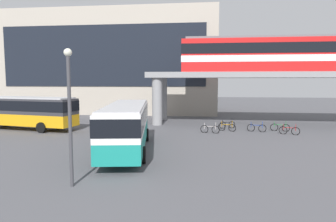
{
  "coord_description": "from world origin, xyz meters",
  "views": [
    {
      "loc": [
        4.97,
        -20.45,
        4.81
      ],
      "look_at": [
        1.88,
        5.43,
        2.2
      ],
      "focal_mm": 32.33,
      "sensor_mm": 36.0,
      "label": 1
    }
  ],
  "objects_px": {
    "bus_secondary": "(24,109)",
    "bicycle_black": "(227,125)",
    "bicycle_blue": "(257,128)",
    "bicycle_orange": "(227,127)",
    "bicycle_red": "(289,131)",
    "bicycle_silver": "(210,129)",
    "train": "(282,54)",
    "station_building": "(116,64)",
    "bus_main": "(127,122)",
    "bicycle_green": "(280,127)"
  },
  "relations": [
    {
      "from": "station_building",
      "to": "bicycle_black",
      "type": "bearing_deg",
      "value": -45.59
    },
    {
      "from": "station_building",
      "to": "bicycle_black",
      "type": "xyz_separation_m",
      "value": [
        16.46,
        -16.8,
        -7.13
      ]
    },
    {
      "from": "bicycle_black",
      "to": "bus_main",
      "type": "bearing_deg",
      "value": -124.73
    },
    {
      "from": "station_building",
      "to": "bicycle_orange",
      "type": "height_order",
      "value": "station_building"
    },
    {
      "from": "train",
      "to": "bicycle_orange",
      "type": "height_order",
      "value": "train"
    },
    {
      "from": "bus_main",
      "to": "train",
      "type": "bearing_deg",
      "value": 47.15
    },
    {
      "from": "station_building",
      "to": "bus_main",
      "type": "xyz_separation_m",
      "value": [
        8.88,
        -27.73,
        -5.5
      ]
    },
    {
      "from": "bicycle_black",
      "to": "bicycle_blue",
      "type": "xyz_separation_m",
      "value": [
        2.62,
        -1.69,
        0.0
      ]
    },
    {
      "from": "bicycle_blue",
      "to": "bicycle_orange",
      "type": "bearing_deg",
      "value": 178.32
    },
    {
      "from": "bicycle_silver",
      "to": "bus_main",
      "type": "bearing_deg",
      "value": -126.06
    },
    {
      "from": "bus_main",
      "to": "bicycle_red",
      "type": "height_order",
      "value": "bus_main"
    },
    {
      "from": "train",
      "to": "bicycle_orange",
      "type": "bearing_deg",
      "value": -139.14
    },
    {
      "from": "bicycle_green",
      "to": "bicycle_silver",
      "type": "bearing_deg",
      "value": -164.57
    },
    {
      "from": "bus_secondary",
      "to": "bicycle_black",
      "type": "relative_size",
      "value": 6.81
    },
    {
      "from": "bus_secondary",
      "to": "bicycle_green",
      "type": "relative_size",
      "value": 6.41
    },
    {
      "from": "bicycle_silver",
      "to": "bicycle_black",
      "type": "relative_size",
      "value": 1.06
    },
    {
      "from": "bus_secondary",
      "to": "bicycle_blue",
      "type": "distance_m",
      "value": 22.78
    },
    {
      "from": "train",
      "to": "bicycle_blue",
      "type": "bearing_deg",
      "value": -122.12
    },
    {
      "from": "bicycle_silver",
      "to": "bicycle_red",
      "type": "height_order",
      "value": "same"
    },
    {
      "from": "bicycle_silver",
      "to": "bicycle_black",
      "type": "height_order",
      "value": "same"
    },
    {
      "from": "bicycle_orange",
      "to": "bicycle_red",
      "type": "height_order",
      "value": "same"
    },
    {
      "from": "bicycle_red",
      "to": "bicycle_black",
      "type": "bearing_deg",
      "value": 151.02
    },
    {
      "from": "bicycle_green",
      "to": "bus_secondary",
      "type": "bearing_deg",
      "value": -175.82
    },
    {
      "from": "bus_secondary",
      "to": "bicycle_red",
      "type": "distance_m",
      "value": 25.39
    },
    {
      "from": "bus_main",
      "to": "bicycle_orange",
      "type": "bearing_deg",
      "value": 51.45
    },
    {
      "from": "bus_main",
      "to": "bus_secondary",
      "type": "xyz_separation_m",
      "value": [
        -12.49,
        7.97,
        0.0
      ]
    },
    {
      "from": "bicycle_green",
      "to": "train",
      "type": "bearing_deg",
      "value": 76.93
    },
    {
      "from": "bus_main",
      "to": "bicycle_orange",
      "type": "height_order",
      "value": "bus_main"
    },
    {
      "from": "bus_secondary",
      "to": "bicycle_blue",
      "type": "height_order",
      "value": "bus_secondary"
    },
    {
      "from": "bicycle_black",
      "to": "bicycle_blue",
      "type": "height_order",
      "value": "same"
    },
    {
      "from": "bus_secondary",
      "to": "bicycle_silver",
      "type": "relative_size",
      "value": 6.43
    },
    {
      "from": "bicycle_green",
      "to": "bicycle_red",
      "type": "bearing_deg",
      "value": -78.02
    },
    {
      "from": "bus_main",
      "to": "bicycle_blue",
      "type": "height_order",
      "value": "bus_main"
    },
    {
      "from": "bus_main",
      "to": "bicycle_blue",
      "type": "distance_m",
      "value": 13.86
    },
    {
      "from": "bicycle_orange",
      "to": "bicycle_red",
      "type": "distance_m",
      "value": 5.58
    },
    {
      "from": "bicycle_silver",
      "to": "bicycle_blue",
      "type": "xyz_separation_m",
      "value": [
        4.4,
        1.29,
        0.0
      ]
    },
    {
      "from": "bicycle_orange",
      "to": "bicycle_red",
      "type": "relative_size",
      "value": 0.97
    },
    {
      "from": "bicycle_green",
      "to": "bicycle_red",
      "type": "xyz_separation_m",
      "value": [
        0.38,
        -1.79,
        0.0
      ]
    },
    {
      "from": "bicycle_blue",
      "to": "train",
      "type": "bearing_deg",
      "value": 57.88
    },
    {
      "from": "bicycle_blue",
      "to": "station_building",
      "type": "bearing_deg",
      "value": 135.9
    },
    {
      "from": "bus_main",
      "to": "bicycle_blue",
      "type": "xyz_separation_m",
      "value": [
        10.2,
        9.24,
        -1.63
      ]
    },
    {
      "from": "station_building",
      "to": "bicycle_orange",
      "type": "distance_m",
      "value": 25.61
    },
    {
      "from": "bus_main",
      "to": "bicycle_orange",
      "type": "relative_size",
      "value": 6.81
    },
    {
      "from": "bus_secondary",
      "to": "bicycle_orange",
      "type": "xyz_separation_m",
      "value": [
        19.92,
        1.35,
        -1.63
      ]
    },
    {
      "from": "station_building",
      "to": "bus_secondary",
      "type": "distance_m",
      "value": 20.83
    },
    {
      "from": "station_building",
      "to": "bicycle_green",
      "type": "relative_size",
      "value": 18.02
    },
    {
      "from": "bicycle_green",
      "to": "bicycle_blue",
      "type": "distance_m",
      "value": 2.34
    },
    {
      "from": "bicycle_silver",
      "to": "bicycle_red",
      "type": "distance_m",
      "value": 7.06
    },
    {
      "from": "train",
      "to": "bus_main",
      "type": "height_order",
      "value": "train"
    },
    {
      "from": "bicycle_orange",
      "to": "bicycle_black",
      "type": "bearing_deg",
      "value": 84.71
    }
  ]
}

